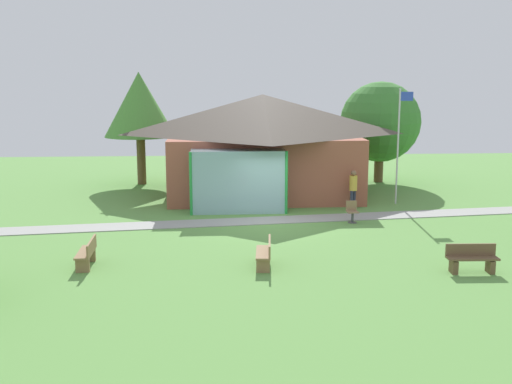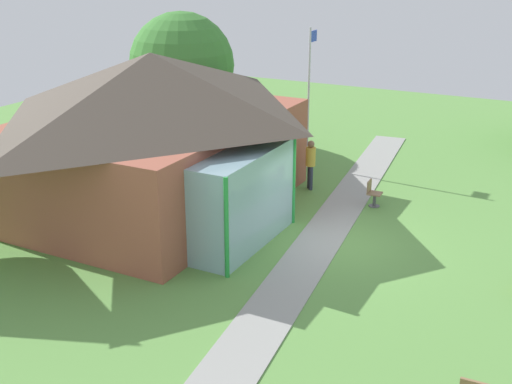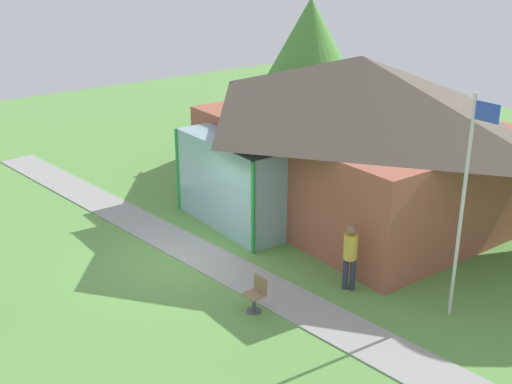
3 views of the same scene
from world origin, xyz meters
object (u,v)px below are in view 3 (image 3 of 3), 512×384
(pavilion, at_px, (353,133))
(flagpole, at_px, (465,199))
(tree_behind_pavilion_left, at_px, (310,42))
(patio_chair_lawn_spare, at_px, (256,295))
(visitor_near_flagpole, at_px, (350,252))

(pavilion, distance_m, flagpole, 6.55)
(tree_behind_pavilion_left, bearing_deg, flagpole, -26.75)
(pavilion, bearing_deg, tree_behind_pavilion_left, 149.91)
(patio_chair_lawn_spare, bearing_deg, pavilion, -65.49)
(flagpole, relative_size, tree_behind_pavilion_left, 0.87)
(patio_chair_lawn_spare, distance_m, visitor_near_flagpole, 2.58)
(pavilion, relative_size, patio_chair_lawn_spare, 11.54)
(pavilion, bearing_deg, flagpole, -23.05)
(patio_chair_lawn_spare, bearing_deg, visitor_near_flagpole, -106.14)
(flagpole, relative_size, patio_chair_lawn_spare, 6.09)
(visitor_near_flagpole, xyz_separation_m, tree_behind_pavilion_left, (-10.02, 7.29, 3.25))
(flagpole, relative_size, visitor_near_flagpole, 3.01)
(pavilion, height_order, tree_behind_pavilion_left, tree_behind_pavilion_left)
(flagpole, bearing_deg, patio_chair_lawn_spare, -128.90)
(patio_chair_lawn_spare, xyz_separation_m, visitor_near_flagpole, (0.57, 2.44, 0.61))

